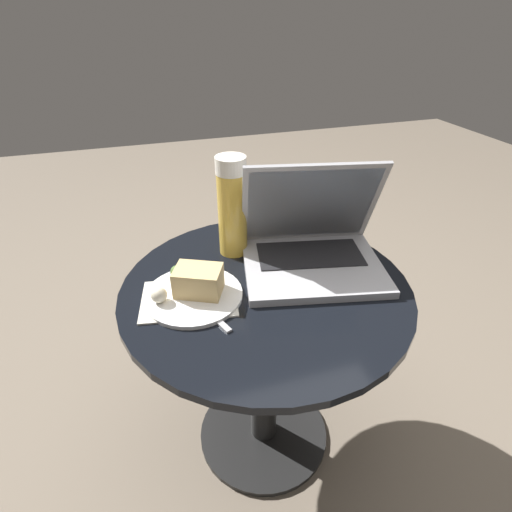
% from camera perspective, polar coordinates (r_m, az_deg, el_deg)
% --- Properties ---
extents(ground_plane, '(6.00, 6.00, 0.00)m').
position_cam_1_polar(ground_plane, '(1.28, 1.05, -23.92)').
color(ground_plane, '#726656').
extents(table, '(0.64, 0.64, 0.54)m').
position_cam_1_polar(table, '(0.98, 1.28, -11.36)').
color(table, black).
rests_on(table, ground_plane).
extents(napkin, '(0.22, 0.17, 0.00)m').
position_cam_1_polar(napkin, '(0.85, -9.54, -5.88)').
color(napkin, silver).
rests_on(napkin, table).
extents(laptop, '(0.36, 0.31, 0.25)m').
position_cam_1_polar(laptop, '(0.93, 7.97, 1.52)').
color(laptop, '#B2B2B7').
rests_on(laptop, table).
extents(beer_glass, '(0.07, 0.07, 0.24)m').
position_cam_1_polar(beer_glass, '(0.94, -3.42, 7.03)').
color(beer_glass, gold).
rests_on(beer_glass, table).
extents(snack_plate, '(0.21, 0.21, 0.07)m').
position_cam_1_polar(snack_plate, '(0.85, -8.88, -4.52)').
color(snack_plate, white).
rests_on(snack_plate, table).
extents(fork, '(0.08, 0.17, 0.00)m').
position_cam_1_polar(fork, '(0.83, -7.99, -6.85)').
color(fork, '#B2B2B7').
rests_on(fork, table).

